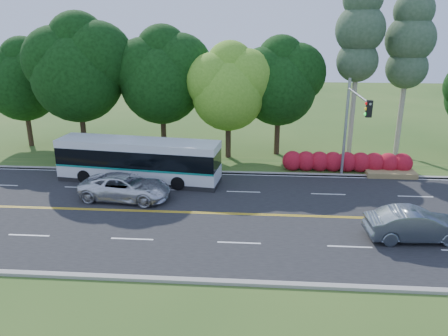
# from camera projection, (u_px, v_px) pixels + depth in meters

# --- Properties ---
(ground) EXTENTS (120.00, 120.00, 0.00)m
(ground) POSITION_uv_depth(u_px,v_px,m) (250.00, 215.00, 25.30)
(ground) COLOR #2D521B
(ground) RESTS_ON ground
(road) EXTENTS (60.00, 14.00, 0.02)m
(road) POSITION_uv_depth(u_px,v_px,m) (250.00, 214.00, 25.30)
(road) COLOR black
(road) RESTS_ON ground
(curb_north) EXTENTS (60.00, 0.30, 0.15)m
(curb_north) POSITION_uv_depth(u_px,v_px,m) (252.00, 173.00, 32.04)
(curb_north) COLOR gray
(curb_north) RESTS_ON ground
(curb_south) EXTENTS (60.00, 0.30, 0.15)m
(curb_south) POSITION_uv_depth(u_px,v_px,m) (247.00, 283.00, 18.52)
(curb_south) COLOR gray
(curb_south) RESTS_ON ground
(grass_verge) EXTENTS (60.00, 4.00, 0.10)m
(grass_verge) POSITION_uv_depth(u_px,v_px,m) (252.00, 165.00, 33.80)
(grass_verge) COLOR #2D521B
(grass_verge) RESTS_ON ground
(lane_markings) EXTENTS (57.60, 13.82, 0.00)m
(lane_markings) POSITION_uv_depth(u_px,v_px,m) (249.00, 214.00, 25.30)
(lane_markings) COLOR gold
(lane_markings) RESTS_ON road
(tree_row) EXTENTS (44.70, 9.10, 13.84)m
(tree_row) POSITION_uv_depth(u_px,v_px,m) (190.00, 73.00, 35.00)
(tree_row) COLOR #321C16
(tree_row) RESTS_ON ground
(bougainvillea_hedge) EXTENTS (9.50, 2.25, 1.50)m
(bougainvillea_hedge) POSITION_uv_depth(u_px,v_px,m) (349.00, 163.00, 32.28)
(bougainvillea_hedge) COLOR maroon
(bougainvillea_hedge) RESTS_ON ground
(traffic_signal) EXTENTS (0.42, 6.10, 7.00)m
(traffic_signal) POSITION_uv_depth(u_px,v_px,m) (352.00, 118.00, 28.47)
(traffic_signal) COLOR #94969C
(traffic_signal) RESTS_ON ground
(transit_bus) EXTENTS (11.45, 3.81, 2.94)m
(transit_bus) POSITION_uv_depth(u_px,v_px,m) (138.00, 161.00, 30.16)
(transit_bus) COLOR silver
(transit_bus) RESTS_ON road
(sedan) EXTENTS (5.07, 2.05, 1.64)m
(sedan) POSITION_uv_depth(u_px,v_px,m) (416.00, 225.00, 22.11)
(sedan) COLOR slate
(sedan) RESTS_ON road
(suv) EXTENTS (5.90, 3.20, 1.57)m
(suv) POSITION_uv_depth(u_px,v_px,m) (126.00, 187.00, 27.27)
(suv) COLOR silver
(suv) RESTS_ON road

